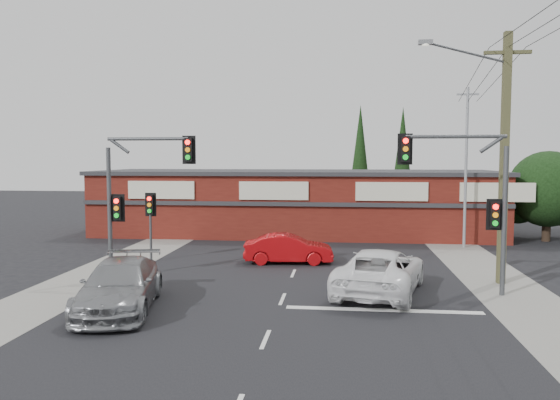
# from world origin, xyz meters

# --- Properties ---
(ground) EXTENTS (120.00, 120.00, 0.00)m
(ground) POSITION_xyz_m (0.00, 0.00, 0.00)
(ground) COLOR black
(ground) RESTS_ON ground
(road_strip) EXTENTS (14.00, 70.00, 0.01)m
(road_strip) POSITION_xyz_m (0.00, 5.00, 0.01)
(road_strip) COLOR black
(road_strip) RESTS_ON ground
(verge_left) EXTENTS (3.00, 70.00, 0.02)m
(verge_left) POSITION_xyz_m (-8.50, 5.00, 0.01)
(verge_left) COLOR gray
(verge_left) RESTS_ON ground
(verge_right) EXTENTS (3.00, 70.00, 0.02)m
(verge_right) POSITION_xyz_m (8.50, 5.00, 0.01)
(verge_right) COLOR gray
(verge_right) RESTS_ON ground
(stop_line) EXTENTS (6.50, 0.35, 0.01)m
(stop_line) POSITION_xyz_m (3.50, -1.50, 0.01)
(stop_line) COLOR silver
(stop_line) RESTS_ON ground
(white_suv) EXTENTS (4.09, 6.46, 1.66)m
(white_suv) POSITION_xyz_m (3.55, 0.94, 0.83)
(white_suv) COLOR white
(white_suv) RESTS_ON ground
(silver_suv) EXTENTS (3.35, 5.99, 1.64)m
(silver_suv) POSITION_xyz_m (-5.25, -2.41, 0.82)
(silver_suv) COLOR gray
(silver_suv) RESTS_ON ground
(red_sedan) EXTENTS (4.38, 1.84, 1.41)m
(red_sedan) POSITION_xyz_m (-0.45, 6.31, 0.70)
(red_sedan) COLOR #B10A0E
(red_sedan) RESTS_ON ground
(lane_dashes) EXTENTS (0.12, 45.46, 0.01)m
(lane_dashes) POSITION_xyz_m (0.00, 3.93, 0.01)
(lane_dashes) COLOR silver
(lane_dashes) RESTS_ON ground
(shop_building) EXTENTS (27.30, 8.40, 4.22)m
(shop_building) POSITION_xyz_m (-0.99, 16.99, 2.13)
(shop_building) COLOR #541610
(shop_building) RESTS_ON ground
(tree_cluster) EXTENTS (5.90, 5.10, 5.50)m
(tree_cluster) POSITION_xyz_m (14.69, 15.44, 2.90)
(tree_cluster) COLOR #2D2116
(tree_cluster) RESTS_ON ground
(conifer_near) EXTENTS (1.80, 1.80, 9.25)m
(conifer_near) POSITION_xyz_m (3.50, 24.00, 5.48)
(conifer_near) COLOR #2D2116
(conifer_near) RESTS_ON ground
(conifer_far) EXTENTS (1.80, 1.80, 9.25)m
(conifer_far) POSITION_xyz_m (7.00, 26.00, 5.48)
(conifer_far) COLOR #2D2116
(conifer_far) RESTS_ON ground
(traffic_mast_left) EXTENTS (3.77, 0.27, 5.97)m
(traffic_mast_left) POSITION_xyz_m (-6.43, 2.00, 3.93)
(traffic_mast_left) COLOR #47494C
(traffic_mast_left) RESTS_ON ground
(traffic_mast_right) EXTENTS (3.96, 0.27, 5.97)m
(traffic_mast_right) POSITION_xyz_m (6.86, 1.00, 3.95)
(traffic_mast_right) COLOR #47494C
(traffic_mast_right) RESTS_ON ground
(pedestal_signal) EXTENTS (0.55, 0.27, 3.38)m
(pedestal_signal) POSITION_xyz_m (-7.20, 6.01, 2.41)
(pedestal_signal) COLOR #47494C
(pedestal_signal) RESTS_ON ground
(utility_pole) EXTENTS (4.38, 0.59, 10.00)m
(utility_pole) POSITION_xyz_m (8.36, 2.99, 5.40)
(utility_pole) COLOR brown
(utility_pole) RESTS_ON ground
(steel_pole) EXTENTS (1.20, 0.16, 9.00)m
(steel_pole) POSITION_xyz_m (9.00, 12.00, 4.70)
(steel_pole) COLOR gray
(steel_pole) RESTS_ON ground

